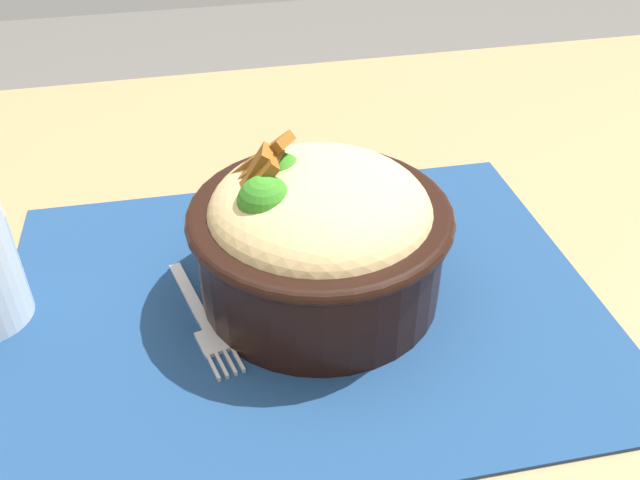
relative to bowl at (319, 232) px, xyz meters
The scene contains 4 objects.
table 0.13m from the bowl, 136.72° to the right, with size 1.35×0.91×0.71m.
placemat 0.06m from the bowl, 31.30° to the left, with size 0.46×0.35×0.00m, color navy.
bowl is the anchor object (origin of this frame).
fork 0.11m from the bowl, 10.57° to the left, with size 0.05×0.14×0.00m.
Camera 1 is at (0.10, 0.41, 1.06)m, focal length 38.02 mm.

